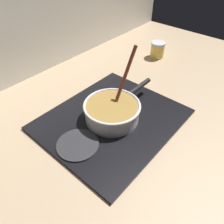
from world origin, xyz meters
name	(u,v)px	position (x,y,z in m)	size (l,w,h in m)	color
ground	(149,161)	(0.00, 0.00, -0.02)	(2.40, 1.60, 0.04)	#9E8466
backsplash_wall	(10,27)	(0.00, 0.79, 0.28)	(2.40, 0.02, 0.55)	silver
hob_plate	(112,119)	(0.06, 0.23, 0.01)	(0.56, 0.48, 0.01)	black
burner_ring	(112,118)	(0.06, 0.23, 0.02)	(0.18, 0.18, 0.01)	#592D0C
spare_burner	(78,145)	(-0.13, 0.23, 0.01)	(0.16, 0.16, 0.01)	#262628
cooking_pan	(112,111)	(0.06, 0.23, 0.05)	(0.38, 0.23, 0.28)	silver
condiment_jar	(157,50)	(0.68, 0.40, 0.05)	(0.09, 0.09, 0.09)	gold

